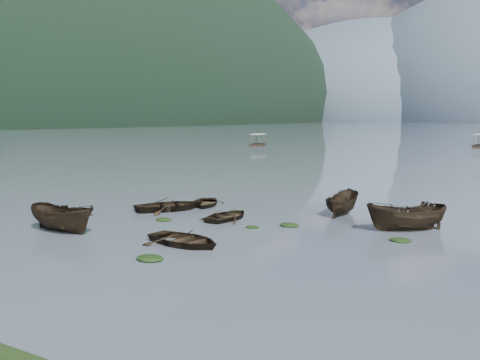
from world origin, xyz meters
The scene contains 19 objects.
ground_plane centered at (0.00, 0.00, 0.00)m, with size 2400.00×2400.00×0.00m, color slate.
haze_mtn_a centered at (-260.00, 900.00, 0.00)m, with size 520.00×520.00×280.00m, color #475666.
rowboat_0 centered at (-7.90, 3.03, 0.00)m, with size 2.99×4.18×0.87m, color black.
rowboat_1 centered at (-3.77, 8.92, 0.00)m, with size 3.46×4.85×1.00m, color black.
rowboat_2 centered at (-4.44, 0.30, 0.00)m, with size 1.80×4.78×1.85m, color black.
rowboat_3 centered at (1.42, 8.22, 0.00)m, with size 2.73×3.82×0.79m, color black.
rowboat_4 centered at (3.22, 1.35, 0.00)m, with size 3.07×4.30×0.89m, color black.
rowboat_5 centered at (11.87, 10.49, 0.00)m, with size 1.80×4.79×1.85m, color black.
rowboat_6 centered at (-2.79, 11.71, 0.00)m, with size 2.71×3.80×0.79m, color black.
rowboat_8 centered at (6.88, 13.63, 0.00)m, with size 1.62×4.32×1.67m, color black.
weed_clump_0 centered at (-10.49, 4.80, 0.00)m, with size 0.98×0.80×0.21m, color black.
weed_clump_1 centered at (-1.71, 5.71, 0.00)m, with size 1.08×0.86×0.24m, color black.
weed_clump_2 centered at (3.66, -1.76, 0.00)m, with size 1.31×1.05×0.28m, color black.
weed_clump_3 centered at (4.09, 6.68, 0.00)m, with size 0.84×0.71×0.19m, color black.
weed_clump_4 centered at (12.28, 7.73, 0.00)m, with size 1.13×0.90×0.23m, color black.
weed_clump_5 centered at (-5.81, 8.49, 0.00)m, with size 0.93×0.75×0.20m, color black.
weed_clump_6 centered at (0.41, 10.68, 0.00)m, with size 0.86×0.71×0.18m, color black.
weed_clump_7 centered at (5.70, 8.21, 0.00)m, with size 1.16×0.93×0.25m, color black.
pontoon_left centered at (-39.92, 85.54, 0.00)m, with size 2.70×6.49×2.49m, color black, non-canonical shape.
Camera 1 is at (19.22, -19.57, 6.36)m, focal length 40.00 mm.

